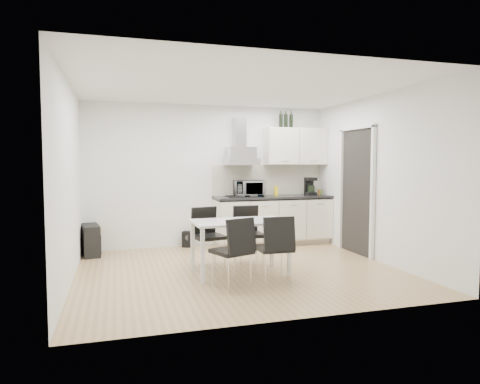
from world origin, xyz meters
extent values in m
plane|color=tan|center=(0.00, 0.00, 0.00)|extent=(4.50, 4.50, 0.00)
cube|color=white|center=(0.00, 2.00, 1.30)|extent=(4.50, 0.10, 2.60)
cube|color=white|center=(0.00, -2.00, 1.30)|extent=(4.50, 0.10, 2.60)
cube|color=white|center=(-2.25, 0.00, 1.30)|extent=(0.10, 4.00, 2.60)
cube|color=white|center=(2.25, 0.00, 1.30)|extent=(0.10, 4.00, 2.60)
plane|color=white|center=(0.00, 0.00, 2.60)|extent=(4.50, 4.50, 0.00)
cube|color=white|center=(2.21, 0.55, 1.05)|extent=(0.08, 1.04, 2.10)
cube|color=beige|center=(1.15, 1.74, 0.05)|extent=(2.16, 0.52, 0.10)
cube|color=white|center=(1.15, 1.70, 0.48)|extent=(2.20, 0.60, 0.76)
cube|color=black|center=(1.15, 1.69, 0.90)|extent=(2.22, 0.64, 0.04)
cube|color=beige|center=(1.15, 1.99, 1.21)|extent=(2.20, 0.02, 0.58)
cube|color=white|center=(1.65, 1.82, 1.85)|extent=(1.20, 0.35, 0.70)
cube|color=silver|center=(0.55, 1.78, 1.65)|extent=(0.60, 0.46, 0.30)
cube|color=silver|center=(0.55, 1.89, 2.10)|extent=(0.22, 0.20, 0.55)
imported|color=silver|center=(0.68, 1.68, 1.10)|extent=(0.56, 0.34, 0.37)
cube|color=yellow|center=(1.25, 1.80, 1.01)|extent=(0.08, 0.04, 0.18)
cylinder|color=brown|center=(2.08, 1.65, 0.98)|extent=(0.04, 0.04, 0.11)
cylinder|color=#4C6626|center=(2.14, 1.65, 0.98)|extent=(0.04, 0.04, 0.11)
cylinder|color=black|center=(1.35, 1.82, 2.36)|extent=(0.07, 0.07, 0.32)
cylinder|color=black|center=(1.45, 1.82, 2.36)|extent=(0.07, 0.07, 0.32)
cylinder|color=black|center=(1.56, 1.82, 2.36)|extent=(0.07, 0.07, 0.32)
cube|color=white|center=(-0.05, -0.19, 0.73)|extent=(1.32, 0.77, 0.03)
cube|color=white|center=(-0.64, -0.53, 0.36)|extent=(0.05, 0.05, 0.72)
cube|color=white|center=(0.56, -0.50, 0.36)|extent=(0.05, 0.05, 0.72)
cube|color=white|center=(-0.65, 0.12, 0.36)|extent=(0.05, 0.05, 0.72)
cube|color=white|center=(0.55, 0.14, 0.36)|extent=(0.05, 0.05, 0.72)
cube|color=black|center=(-2.10, 1.65, 0.26)|extent=(0.34, 0.65, 0.51)
cube|color=gold|center=(-1.97, 1.65, 0.44)|extent=(0.09, 0.55, 0.08)
cube|color=black|center=(-0.44, 1.90, 0.14)|extent=(0.22, 0.21, 0.29)
camera|label=1|loc=(-1.68, -5.80, 1.55)|focal=32.00mm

